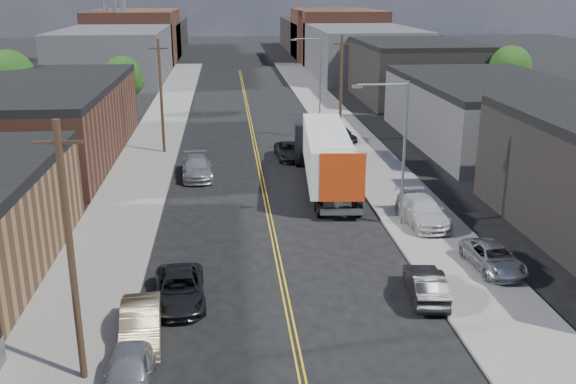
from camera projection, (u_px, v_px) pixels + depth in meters
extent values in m
plane|color=black|center=(250.00, 119.00, 72.38)|extent=(260.00, 260.00, 0.00)
cube|color=gold|center=(256.00, 151.00, 58.15)|extent=(0.32, 120.00, 0.01)
cube|color=slate|center=(150.00, 153.00, 57.26)|extent=(5.00, 140.00, 0.15)
cube|color=slate|center=(359.00, 148.00, 59.00)|extent=(5.00, 140.00, 0.15)
cube|color=#532D21|center=(45.00, 125.00, 54.64)|extent=(12.00, 26.00, 6.00)
cube|color=black|center=(41.00, 86.00, 53.64)|extent=(12.00, 26.00, 0.60)
cube|color=navy|center=(558.00, 191.00, 34.75)|extent=(0.30, 20.00, 0.80)
cube|color=#3B3B3E|center=(489.00, 115.00, 60.29)|extent=(14.00, 24.00, 5.50)
cube|color=black|center=(492.00, 82.00, 59.36)|extent=(14.00, 24.00, 0.60)
cube|color=black|center=(412.00, 72.00, 84.71)|extent=(14.00, 22.00, 7.00)
cube|color=black|center=(414.00, 43.00, 83.56)|extent=(14.00, 22.00, 0.60)
cube|color=#3B3B3E|center=(116.00, 54.00, 102.51)|extent=(16.00, 30.00, 8.00)
cube|color=#3B3B3E|center=(361.00, 52.00, 106.19)|extent=(16.00, 30.00, 8.00)
cube|color=#532D21|center=(135.00, 37.00, 125.91)|extent=(16.00, 26.00, 10.00)
cube|color=#532D21|center=(336.00, 35.00, 129.59)|extent=(16.00, 26.00, 10.00)
cube|color=black|center=(147.00, 37.00, 145.34)|extent=(16.00, 40.00, 7.00)
cube|color=black|center=(322.00, 36.00, 149.01)|extent=(16.00, 40.00, 7.00)
cylinder|color=gray|center=(404.00, 156.00, 38.56)|extent=(0.18, 0.18, 9.00)
cylinder|color=gray|center=(383.00, 84.00, 37.11)|extent=(3.00, 0.12, 0.12)
cube|color=gray|center=(357.00, 86.00, 37.00)|extent=(0.60, 0.25, 0.18)
cylinder|color=gray|center=(320.00, 78.00, 71.74)|extent=(0.18, 0.18, 9.00)
cylinder|color=gray|center=(307.00, 39.00, 70.30)|extent=(3.00, 0.12, 0.12)
cube|color=gray|center=(294.00, 40.00, 70.19)|extent=(0.60, 0.25, 0.18)
cylinder|color=black|center=(71.00, 258.00, 22.69)|extent=(0.26, 0.26, 10.00)
cube|color=black|center=(58.00, 143.00, 21.42)|extent=(1.60, 0.12, 0.12)
cylinder|color=black|center=(161.00, 98.00, 55.88)|extent=(0.26, 0.26, 10.00)
cube|color=black|center=(158.00, 49.00, 54.60)|extent=(1.60, 0.12, 0.12)
cylinder|color=black|center=(341.00, 90.00, 60.23)|extent=(0.26, 0.26, 10.00)
cube|color=black|center=(342.00, 44.00, 58.96)|extent=(1.60, 0.12, 0.12)
cylinder|color=black|center=(14.00, 111.00, 64.75)|extent=(0.36, 0.36, 4.50)
sphere|color=#15330E|center=(9.00, 75.00, 63.65)|extent=(5.04, 5.04, 5.04)
sphere|color=#15330E|center=(17.00, 84.00, 64.27)|extent=(3.96, 3.96, 3.96)
sphere|color=#15330E|center=(3.00, 82.00, 63.42)|extent=(3.60, 3.60, 3.60)
cylinder|color=black|center=(125.00, 102.00, 72.42)|extent=(0.36, 0.36, 3.75)
sphere|color=#15330E|center=(123.00, 75.00, 71.51)|extent=(4.20, 4.20, 4.20)
sphere|color=#15330E|center=(129.00, 81.00, 72.07)|extent=(3.30, 3.30, 3.30)
sphere|color=#15330E|center=(118.00, 80.00, 71.24)|extent=(3.00, 3.00, 3.00)
cylinder|color=black|center=(507.00, 96.00, 74.49)|extent=(0.36, 0.36, 4.25)
sphere|color=#15330E|center=(510.00, 67.00, 73.45)|extent=(4.76, 4.76, 4.76)
sphere|color=#15330E|center=(513.00, 74.00, 74.05)|extent=(3.74, 3.74, 3.74)
sphere|color=#15330E|center=(507.00, 72.00, 73.21)|extent=(3.40, 3.40, 3.40)
cube|color=#BDBDBD|center=(326.00, 152.00, 46.14)|extent=(3.96, 13.43, 3.09)
cube|color=#A52F0C|center=(342.00, 178.00, 39.86)|extent=(2.89, 0.36, 3.11)
cube|color=gray|center=(342.00, 212.00, 40.55)|extent=(2.77, 0.82, 0.25)
cube|color=black|center=(311.00, 142.00, 54.23)|extent=(3.04, 3.75, 3.42)
cylinder|color=black|center=(338.00, 206.00, 41.89)|extent=(2.95, 1.34, 1.10)
cylinder|color=black|center=(311.00, 155.00, 54.58)|extent=(2.84, 1.33, 1.10)
imported|color=#A1A3A6|center=(129.00, 371.00, 23.50)|extent=(1.87, 4.42, 1.49)
imported|color=#857557|center=(141.00, 324.00, 26.72)|extent=(2.02, 4.77, 1.53)
imported|color=black|center=(180.00, 289.00, 29.98)|extent=(2.65, 5.16, 1.39)
imported|color=#9FA2A4|center=(197.00, 167.00, 49.85)|extent=(2.66, 5.70, 1.61)
imported|color=black|center=(426.00, 284.00, 30.36)|extent=(2.06, 4.58, 1.46)
imported|color=gray|center=(493.00, 258.00, 33.22)|extent=(2.34, 4.71, 1.28)
imported|color=#B3B3B3|center=(422.00, 211.00, 39.71)|extent=(2.54, 5.64, 1.60)
imported|color=black|center=(341.00, 134.00, 61.05)|extent=(2.89, 4.55, 1.44)
imported|color=black|center=(290.00, 151.00, 55.36)|extent=(2.56, 5.10, 1.39)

